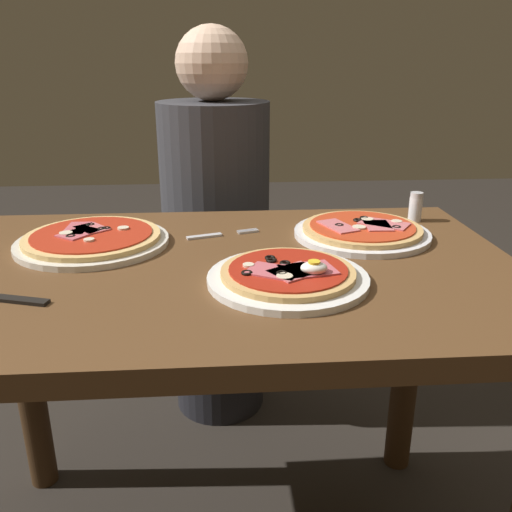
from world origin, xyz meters
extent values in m
cube|color=brown|center=(0.00, 0.00, 0.72)|extent=(1.11, 0.71, 0.04)
cylinder|color=#3C2715|center=(-0.49, 0.30, 0.35)|extent=(0.07, 0.07, 0.70)
cylinder|color=#3C2715|center=(0.49, 0.30, 0.35)|extent=(0.07, 0.07, 0.70)
cylinder|color=white|center=(0.11, -0.10, 0.75)|extent=(0.27, 0.27, 0.01)
cylinder|color=tan|center=(0.11, -0.10, 0.76)|extent=(0.23, 0.23, 0.01)
cylinder|color=#A82314|center=(0.11, -0.10, 0.76)|extent=(0.20, 0.20, 0.00)
torus|color=black|center=(0.09, -0.06, 0.77)|extent=(0.02, 0.02, 0.00)
torus|color=black|center=(0.04, -0.12, 0.77)|extent=(0.02, 0.02, 0.00)
torus|color=black|center=(0.09, -0.05, 0.77)|extent=(0.02, 0.02, 0.00)
torus|color=black|center=(0.10, -0.13, 0.77)|extent=(0.02, 0.02, 0.00)
torus|color=black|center=(0.11, -0.08, 0.77)|extent=(0.02, 0.02, 0.00)
cube|color=#D16B70|center=(0.12, -0.12, 0.77)|extent=(0.10, 0.09, 0.00)
cube|color=#C65B66|center=(0.15, -0.11, 0.77)|extent=(0.10, 0.08, 0.00)
cube|color=#C65B66|center=(0.09, -0.11, 0.77)|extent=(0.10, 0.09, 0.00)
cylinder|color=beige|center=(0.05, -0.08, 0.77)|extent=(0.02, 0.02, 0.00)
cylinder|color=beige|center=(0.10, -0.14, 0.77)|extent=(0.03, 0.03, 0.00)
ellipsoid|color=white|center=(0.15, -0.12, 0.77)|extent=(0.04, 0.03, 0.02)
cylinder|color=yellow|center=(0.15, -0.12, 0.78)|extent=(0.02, 0.02, 0.00)
cylinder|color=silver|center=(-0.25, 0.12, 0.75)|extent=(0.30, 0.30, 0.01)
cylinder|color=#DBB26B|center=(-0.25, 0.12, 0.76)|extent=(0.27, 0.27, 0.01)
cylinder|color=#B72D19|center=(-0.25, 0.12, 0.76)|extent=(0.24, 0.24, 0.00)
torus|color=black|center=(-0.27, 0.17, 0.77)|extent=(0.02, 0.02, 0.00)
torus|color=black|center=(-0.23, 0.14, 0.77)|extent=(0.02, 0.02, 0.00)
torus|color=black|center=(-0.24, 0.14, 0.77)|extent=(0.02, 0.02, 0.00)
torus|color=black|center=(-0.29, 0.10, 0.77)|extent=(0.02, 0.02, 0.00)
cube|color=#D16B70|center=(-0.26, 0.15, 0.77)|extent=(0.08, 0.08, 0.00)
cube|color=#C65B66|center=(-0.28, 0.12, 0.77)|extent=(0.09, 0.09, 0.00)
cube|color=#C65B66|center=(-0.29, 0.15, 0.77)|extent=(0.05, 0.09, 0.00)
cylinder|color=beige|center=(-0.25, 0.07, 0.77)|extent=(0.02, 0.02, 0.00)
cylinder|color=beige|center=(-0.30, 0.12, 0.77)|extent=(0.03, 0.03, 0.00)
cylinder|color=beige|center=(-0.19, 0.14, 0.77)|extent=(0.02, 0.02, 0.00)
cylinder|color=white|center=(0.30, 0.14, 0.75)|extent=(0.28, 0.28, 0.01)
cylinder|color=tan|center=(0.30, 0.14, 0.76)|extent=(0.25, 0.25, 0.01)
cylinder|color=red|center=(0.30, 0.14, 0.76)|extent=(0.22, 0.22, 0.00)
torus|color=black|center=(0.37, 0.11, 0.77)|extent=(0.02, 0.02, 0.00)
torus|color=black|center=(0.32, 0.18, 0.77)|extent=(0.02, 0.02, 0.00)
torus|color=black|center=(0.30, 0.17, 0.77)|extent=(0.02, 0.02, 0.00)
torus|color=black|center=(0.25, 0.13, 0.77)|extent=(0.02, 0.02, 0.00)
cube|color=#D16B70|center=(0.25, 0.13, 0.77)|extent=(0.08, 0.11, 0.00)
cube|color=#D16B70|center=(0.35, 0.14, 0.77)|extent=(0.11, 0.10, 0.00)
cube|color=#D16B70|center=(0.33, 0.12, 0.77)|extent=(0.06, 0.08, 0.00)
cylinder|color=beige|center=(0.29, 0.11, 0.77)|extent=(0.03, 0.03, 0.00)
cylinder|color=beige|center=(0.38, 0.15, 0.77)|extent=(0.02, 0.02, 0.00)
cylinder|color=beige|center=(0.32, 0.17, 0.77)|extent=(0.03, 0.03, 0.00)
cube|color=silver|center=(-0.03, 0.15, 0.74)|extent=(0.08, 0.04, 0.00)
cube|color=silver|center=(0.07, 0.17, 0.74)|extent=(0.04, 0.02, 0.00)
cube|color=silver|center=(0.06, 0.18, 0.74)|extent=(0.04, 0.02, 0.00)
cube|color=silver|center=(0.06, 0.18, 0.74)|extent=(0.04, 0.02, 0.00)
cube|color=silver|center=(0.06, 0.19, 0.74)|extent=(0.04, 0.02, 0.00)
cube|color=black|center=(-0.31, -0.15, 0.74)|extent=(0.09, 0.04, 0.01)
cylinder|color=white|center=(0.45, 0.24, 0.77)|extent=(0.03, 0.03, 0.05)
cylinder|color=silver|center=(0.45, 0.24, 0.80)|extent=(0.03, 0.03, 0.01)
cylinder|color=black|center=(-0.01, 0.63, 0.23)|extent=(0.29, 0.29, 0.46)
cylinder|color=#38383D|center=(-0.01, 0.63, 0.72)|extent=(0.32, 0.32, 0.52)
sphere|color=beige|center=(-0.01, 0.63, 1.08)|extent=(0.20, 0.20, 0.20)
camera|label=1|loc=(0.00, -0.93, 1.10)|focal=37.97mm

